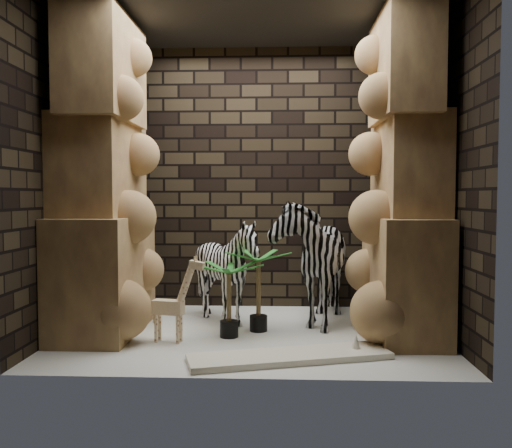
{
  "coord_description": "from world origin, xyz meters",
  "views": [
    {
      "loc": [
        0.26,
        -4.96,
        1.29
      ],
      "look_at": [
        0.04,
        0.15,
        1.03
      ],
      "focal_mm": 37.47,
      "sensor_mm": 36.0,
      "label": 1
    }
  ],
  "objects_px": {
    "surfboard": "(290,356)",
    "palm_back": "(229,299)",
    "zebra_right": "(312,250)",
    "giraffe_toy": "(168,298)",
    "zebra_left": "(226,276)",
    "palm_front": "(258,290)"
  },
  "relations": [
    {
      "from": "surfboard",
      "to": "zebra_right",
      "type": "bearing_deg",
      "value": 63.4
    },
    {
      "from": "zebra_left",
      "to": "zebra_right",
      "type": "bearing_deg",
      "value": 19.89
    },
    {
      "from": "palm_back",
      "to": "surfboard",
      "type": "distance_m",
      "value": 0.91
    },
    {
      "from": "zebra_right",
      "to": "giraffe_toy",
      "type": "height_order",
      "value": "zebra_right"
    },
    {
      "from": "giraffe_toy",
      "to": "zebra_left",
      "type": "bearing_deg",
      "value": 68.34
    },
    {
      "from": "zebra_left",
      "to": "giraffe_toy",
      "type": "distance_m",
      "value": 0.83
    },
    {
      "from": "palm_front",
      "to": "palm_back",
      "type": "height_order",
      "value": "palm_front"
    },
    {
      "from": "palm_back",
      "to": "giraffe_toy",
      "type": "bearing_deg",
      "value": -160.09
    },
    {
      "from": "palm_front",
      "to": "giraffe_toy",
      "type": "bearing_deg",
      "value": -151.84
    },
    {
      "from": "giraffe_toy",
      "to": "surfboard",
      "type": "xyz_separation_m",
      "value": [
        1.07,
        -0.47,
        -0.37
      ]
    },
    {
      "from": "palm_front",
      "to": "palm_back",
      "type": "distance_m",
      "value": 0.35
    },
    {
      "from": "zebra_right",
      "to": "palm_front",
      "type": "xyz_separation_m",
      "value": [
        -0.53,
        -0.44,
        -0.35
      ]
    },
    {
      "from": "palm_back",
      "to": "surfboard",
      "type": "relative_size",
      "value": 0.43
    },
    {
      "from": "giraffe_toy",
      "to": "surfboard",
      "type": "bearing_deg",
      "value": -12.26
    },
    {
      "from": "palm_front",
      "to": "palm_back",
      "type": "relative_size",
      "value": 1.13
    },
    {
      "from": "zebra_left",
      "to": "palm_back",
      "type": "distance_m",
      "value": 0.53
    },
    {
      "from": "zebra_right",
      "to": "zebra_left",
      "type": "xyz_separation_m",
      "value": [
        -0.87,
        -0.17,
        -0.26
      ]
    },
    {
      "from": "giraffe_toy",
      "to": "palm_back",
      "type": "bearing_deg",
      "value": 31.25
    },
    {
      "from": "zebra_left",
      "to": "palm_front",
      "type": "distance_m",
      "value": 0.44
    },
    {
      "from": "surfboard",
      "to": "palm_back",
      "type": "bearing_deg",
      "value": 113.8
    },
    {
      "from": "palm_back",
      "to": "surfboard",
      "type": "height_order",
      "value": "palm_back"
    },
    {
      "from": "zebra_right",
      "to": "surfboard",
      "type": "xyz_separation_m",
      "value": [
        -0.25,
        -1.33,
        -0.72
      ]
    }
  ]
}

